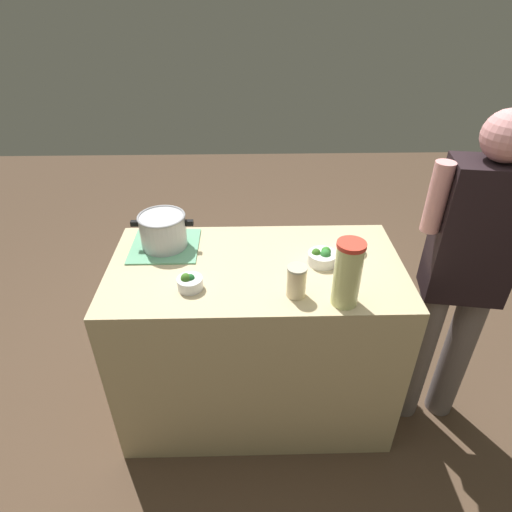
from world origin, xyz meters
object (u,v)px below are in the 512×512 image
Objects in this scene: lemonade_pitcher at (348,273)px; broccoli_bowl_back at (322,257)px; cooking_pot at (163,230)px; broccoli_bowl_front at (351,246)px; person_cook at (463,276)px; mason_jar at (296,281)px; broccoli_bowl_center at (189,282)px.

broccoli_bowl_back is at bearing 99.04° from lemonade_pitcher.
cooking_pot is 1.04× the size of lemonade_pitcher.
broccoli_bowl_front is 0.07× the size of person_cook.
broccoli_bowl_back is (0.15, 0.23, -0.04)m from mason_jar.
cooking_pot is 1.41m from person_cook.
broccoli_bowl_back is at bearing -147.65° from broccoli_bowl_front.
person_cook is at bearing 18.14° from lemonade_pitcher.
mason_jar is 0.09× the size of person_cook.
mason_jar is (-0.19, 0.05, -0.07)m from lemonade_pitcher.
lemonade_pitcher is at bearing -80.96° from broccoli_bowl_back.
person_cook is at bearing 3.93° from broccoli_bowl_center.
broccoli_bowl_front is 0.92× the size of broccoli_bowl_back.
broccoli_bowl_center is (0.16, -0.34, -0.06)m from cooking_pot.
broccoli_bowl_center is at bearing 170.51° from lemonade_pitcher.
broccoli_bowl_center is at bearing -65.21° from cooking_pot.
lemonade_pitcher is at bearing -14.66° from mason_jar.
lemonade_pitcher is 0.21m from mason_jar.
mason_jar reaches higher than broccoli_bowl_center.
broccoli_bowl_back is at bearing 57.92° from mason_jar.
broccoli_bowl_center and broccoli_bowl_back have the same top height.
broccoli_bowl_back is (0.75, -0.16, -0.06)m from cooking_pot.
broccoli_bowl_center is (-0.64, 0.11, -0.11)m from lemonade_pitcher.
person_cook reaches higher than cooking_pot.
broccoli_bowl_front is at bearing -4.12° from cooking_pot.
broccoli_bowl_back is (-0.05, 0.29, -0.11)m from lemonade_pitcher.
broccoli_bowl_front reaches higher than broccoli_bowl_back.
person_cook is at bearing -10.42° from cooking_pot.
broccoli_bowl_back is at bearing 171.53° from person_cook.
cooking_pot reaches higher than mason_jar.
lemonade_pitcher is at bearing -29.18° from cooking_pot.
person_cook reaches higher than lemonade_pitcher.
cooking_pot is 0.38m from broccoli_bowl_center.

